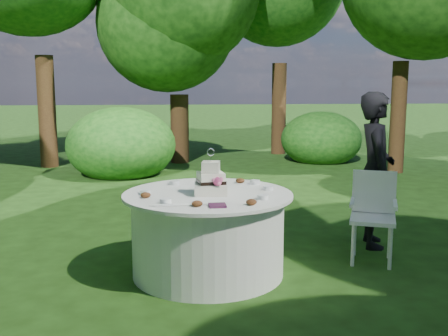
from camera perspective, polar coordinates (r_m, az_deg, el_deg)
The scene contains 9 objects.
ground at distance 5.02m, azimuth -1.74°, elevation -11.36°, with size 80.00×80.00×0.00m, color #19330D.
napkins at distance 4.28m, azimuth -0.72°, elevation -4.09°, with size 0.14×0.14×0.02m, color #4A1F3D.
feather_plume at distance 4.34m, azimuth -5.11°, elevation -4.00°, with size 0.48×0.07×0.01m, color white.
guest at distance 5.88m, azimuth 16.12°, elevation -0.21°, with size 0.61×0.40×1.68m, color black.
table at distance 4.90m, azimuth -1.76°, elevation -7.11°, with size 1.56×1.56×0.77m.
cake at distance 4.74m, azimuth -1.42°, elevation -1.50°, with size 0.31×0.32×0.42m.
chair at distance 5.45m, azimuth 15.94°, elevation -4.38°, with size 0.56×0.56×0.89m.
votives at distance 4.84m, azimuth -1.25°, elevation -2.41°, with size 1.24×0.91×0.04m.
petal_cups at distance 4.63m, azimuth -1.61°, elevation -2.90°, with size 1.01×1.07×0.05m.
Camera 1 is at (-0.36, -4.69, 1.76)m, focal length 42.00 mm.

